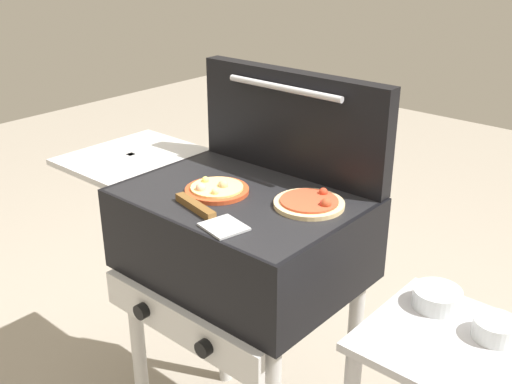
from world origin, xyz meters
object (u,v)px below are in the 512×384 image
at_px(grill, 238,240).
at_px(topping_bowl_far, 495,329).
at_px(pizza_cheese, 217,189).
at_px(topping_bowl_near, 437,298).
at_px(spatula, 207,214).
at_px(pizza_pepperoni, 310,203).

relative_size(grill, topping_bowl_far, 9.80).
xyz_separation_m(pizza_cheese, topping_bowl_near, (0.60, 0.13, -0.16)).
distance_m(spatula, topping_bowl_near, 0.59).
distance_m(grill, topping_bowl_far, 0.71).
height_order(spatula, topping_bowl_near, spatula).
relative_size(spatula, topping_bowl_far, 2.72).
bearing_deg(topping_bowl_far, pizza_cheese, -172.07).
height_order(pizza_cheese, pizza_pepperoni, same).
relative_size(pizza_cheese, pizza_pepperoni, 0.95).
distance_m(pizza_cheese, spatula, 0.15).
distance_m(pizza_pepperoni, spatula, 0.27).
distance_m(pizza_cheese, topping_bowl_near, 0.63).
xyz_separation_m(grill, topping_bowl_far, (0.70, 0.07, -0.00)).
bearing_deg(topping_bowl_near, grill, -169.77).
xyz_separation_m(pizza_pepperoni, spatula, (-0.16, -0.22, -0.00)).
relative_size(pizza_pepperoni, spatula, 0.69).
relative_size(grill, pizza_pepperoni, 5.21).
bearing_deg(pizza_cheese, pizza_pepperoni, 21.62).
xyz_separation_m(spatula, topping_bowl_far, (0.66, 0.23, -0.15)).
bearing_deg(grill, topping_bowl_far, 5.65).
distance_m(topping_bowl_near, topping_bowl_far, 0.15).
relative_size(pizza_cheese, spatula, 0.66).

